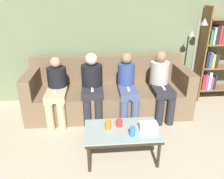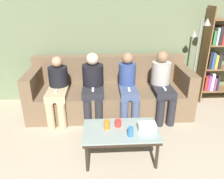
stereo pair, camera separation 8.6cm
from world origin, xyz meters
name	(u,v)px [view 1 (the left image)]	position (x,y,z in m)	size (l,w,h in m)	color
wall_back	(106,34)	(0.00, 4.16, 1.30)	(12.00, 0.06, 2.60)	#707F5B
couch	(109,93)	(0.00, 3.62, 0.34)	(2.78, 0.96, 0.95)	brown
coffee_table	(122,133)	(0.08, 2.31, 0.38)	(0.94, 0.55, 0.42)	#8C9E99
cup_near_left	(108,125)	(-0.10, 2.34, 0.48)	(0.07, 0.07, 0.12)	orange
cup_near_right	(119,123)	(0.05, 2.39, 0.47)	(0.08, 0.08, 0.09)	red
cup_far_center	(132,131)	(0.18, 2.17, 0.48)	(0.07, 0.07, 0.12)	#3372BF
tissue_box	(148,126)	(0.39, 2.28, 0.47)	(0.22, 0.12, 0.13)	white
bookshelf	(215,57)	(2.07, 3.93, 0.86)	(0.77, 0.32, 1.79)	brown
standing_lamp	(195,54)	(1.59, 3.79, 0.98)	(0.31, 0.26, 1.61)	gray
seated_person_left_end	(57,88)	(-0.87, 3.37, 0.57)	(0.32, 0.70, 1.05)	tan
seated_person_mid_left	(92,84)	(-0.29, 3.40, 0.61)	(0.35, 0.66, 1.11)	#28282D
seated_person_mid_right	(127,85)	(0.29, 3.36, 0.58)	(0.31, 0.67, 1.10)	#47567A
seated_person_right_end	(161,83)	(0.87, 3.38, 0.60)	(0.32, 0.70, 1.12)	#28282D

